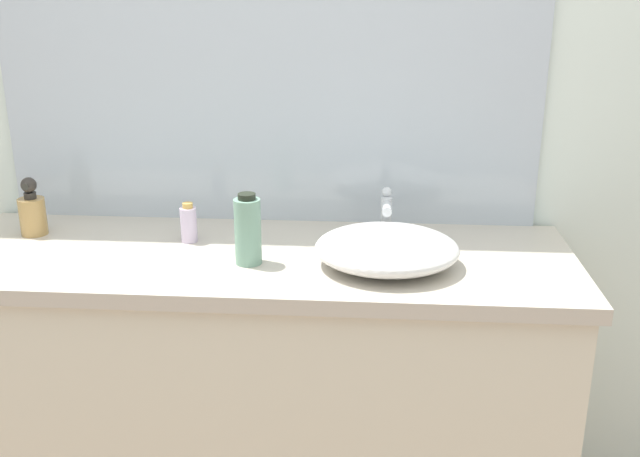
# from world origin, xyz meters

# --- Properties ---
(bathroom_wall_rear) EXTENTS (6.00, 0.06, 2.60)m
(bathroom_wall_rear) POSITION_xyz_m (0.00, 0.73, 1.30)
(bathroom_wall_rear) COLOR silver
(bathroom_wall_rear) RESTS_ON ground
(vanity_counter) EXTENTS (1.67, 0.57, 0.90)m
(vanity_counter) POSITION_xyz_m (-0.07, 0.40, 0.45)
(vanity_counter) COLOR beige
(vanity_counter) RESTS_ON ground
(wall_mirror_panel) EXTENTS (1.54, 0.01, 0.94)m
(wall_mirror_panel) POSITION_xyz_m (-0.07, 0.69, 1.37)
(wall_mirror_panel) COLOR #B2BCC6
(wall_mirror_panel) RESTS_ON vanity_counter
(sink_basin) EXTENTS (0.36, 0.33, 0.09)m
(sink_basin) POSITION_xyz_m (0.27, 0.34, 0.95)
(sink_basin) COLOR silver
(sink_basin) RESTS_ON vanity_counter
(faucet) EXTENTS (0.03, 0.12, 0.15)m
(faucet) POSITION_xyz_m (0.27, 0.53, 0.99)
(faucet) COLOR silver
(faucet) RESTS_ON vanity_counter
(soap_dispenser) EXTENTS (0.07, 0.07, 0.17)m
(soap_dispenser) POSITION_xyz_m (-0.72, 0.51, 0.97)
(soap_dispenser) COLOR #AD854A
(soap_dispenser) RESTS_ON vanity_counter
(lotion_bottle) EXTENTS (0.05, 0.05, 0.11)m
(lotion_bottle) POSITION_xyz_m (-0.27, 0.48, 0.95)
(lotion_bottle) COLOR silver
(lotion_bottle) RESTS_ON vanity_counter
(perfume_bottle) EXTENTS (0.07, 0.07, 0.18)m
(perfume_bottle) POSITION_xyz_m (-0.08, 0.33, 0.99)
(perfume_bottle) COLOR gray
(perfume_bottle) RESTS_ON vanity_counter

